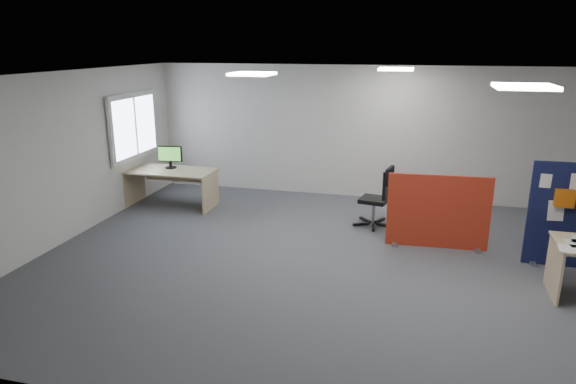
% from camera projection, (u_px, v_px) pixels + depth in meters
% --- Properties ---
extents(floor, '(9.00, 9.00, 0.00)m').
position_uv_depth(floor, '(342.00, 263.00, 7.54)').
color(floor, '#505358').
rests_on(floor, ground).
extents(ceiling, '(9.00, 7.00, 0.02)m').
position_uv_depth(ceiling, '(348.00, 75.00, 6.78)').
color(ceiling, white).
rests_on(ceiling, wall_back).
extents(wall_back, '(9.00, 0.02, 2.70)m').
position_uv_depth(wall_back, '(370.00, 133.00, 10.42)').
color(wall_back, silver).
rests_on(wall_back, floor).
extents(wall_front, '(9.00, 0.02, 2.70)m').
position_uv_depth(wall_front, '(280.00, 284.00, 3.90)').
color(wall_front, silver).
rests_on(wall_front, floor).
extents(wall_left, '(0.02, 7.00, 2.70)m').
position_uv_depth(wall_left, '(66.00, 157.00, 8.23)').
color(wall_left, silver).
rests_on(wall_left, floor).
extents(window, '(0.06, 1.70, 1.30)m').
position_uv_depth(window, '(134.00, 126.00, 10.02)').
color(window, white).
rests_on(window, wall_left).
extents(ceiling_lights, '(4.10, 4.10, 0.04)m').
position_uv_depth(ceiling_lights, '(378.00, 75.00, 7.33)').
color(ceiling_lights, white).
rests_on(ceiling_lights, ceiling).
extents(red_divider, '(1.56, 0.30, 1.17)m').
position_uv_depth(red_divider, '(438.00, 213.00, 7.98)').
color(red_divider, '#AF2F16').
rests_on(red_divider, floor).
extents(second_desk, '(1.70, 0.85, 0.73)m').
position_uv_depth(second_desk, '(172.00, 178.00, 10.08)').
color(second_desk, tan).
rests_on(second_desk, floor).
extents(monitor_second, '(0.49, 0.22, 0.44)m').
position_uv_depth(monitor_second, '(170.00, 156.00, 10.09)').
color(monitor_second, black).
rests_on(monitor_second, second_desk).
extents(office_chair, '(0.70, 0.70, 1.07)m').
position_uv_depth(office_chair, '(380.00, 193.00, 8.88)').
color(office_chair, black).
rests_on(office_chair, floor).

